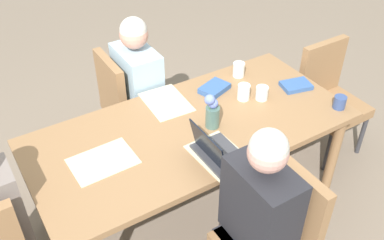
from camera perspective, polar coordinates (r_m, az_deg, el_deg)
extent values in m
plane|color=#756656|center=(3.24, 0.00, -11.18)|extent=(10.00, 10.00, 0.00)
cube|color=olive|center=(2.73, 0.00, -1.16)|extent=(2.02, 0.94, 0.04)
cylinder|color=olive|center=(3.66, 9.20, 2.39)|extent=(0.07, 0.07, 0.70)
cylinder|color=olive|center=(3.04, -19.34, -8.45)|extent=(0.07, 0.07, 0.70)
cylinder|color=olive|center=(3.25, 17.87, -4.45)|extent=(0.07, 0.07, 0.70)
cube|color=olive|center=(2.42, 13.28, -10.32)|extent=(0.06, 0.42, 0.45)
cylinder|color=#333338|center=(2.88, 9.25, -14.56)|extent=(0.04, 0.04, 0.37)
cube|color=#232328|center=(2.34, 8.89, -10.97)|extent=(0.24, 0.40, 0.50)
sphere|color=tan|center=(2.08, 9.86, -4.20)|extent=(0.20, 0.20, 0.20)
sphere|color=beige|center=(2.06, 9.95, -3.57)|extent=(0.19, 0.19, 0.19)
cube|color=olive|center=(3.47, -7.13, 1.54)|extent=(0.44, 0.44, 0.08)
cube|color=olive|center=(3.26, -10.48, 4.25)|extent=(0.06, 0.42, 0.45)
cylinder|color=#333338|center=(3.80, -5.56, 1.13)|extent=(0.04, 0.04, 0.37)
cylinder|color=#333338|center=(3.53, -2.73, -1.98)|extent=(0.04, 0.04, 0.37)
cylinder|color=#333338|center=(3.69, -10.80, -0.73)|extent=(0.04, 0.04, 0.37)
cylinder|color=#333338|center=(3.41, -8.30, -4.11)|extent=(0.04, 0.04, 0.37)
cube|color=#2D2D33|center=(3.53, -6.47, -1.37)|extent=(0.36, 0.34, 0.45)
cube|color=#99B7CC|center=(3.26, -7.05, 5.13)|extent=(0.24, 0.40, 0.50)
sphere|color=tan|center=(3.08, -7.58, 10.95)|extent=(0.20, 0.20, 0.20)
sphere|color=beige|center=(3.06, -7.62, 11.45)|extent=(0.19, 0.19, 0.19)
cube|color=olive|center=(3.62, 17.86, 1.52)|extent=(0.44, 0.44, 0.08)
cube|color=olive|center=(3.58, 16.49, 6.49)|extent=(0.42, 0.06, 0.45)
cylinder|color=#333338|center=(3.79, 21.21, -1.81)|extent=(0.04, 0.04, 0.37)
cylinder|color=#333338|center=(3.54, 17.25, -3.92)|extent=(0.04, 0.04, 0.37)
cylinder|color=#333338|center=(3.96, 17.17, 1.13)|extent=(0.04, 0.04, 0.37)
cylinder|color=#333338|center=(3.72, 13.14, -0.69)|extent=(0.04, 0.04, 0.37)
cylinder|color=#4C6B60|center=(2.68, 2.68, 0.39)|extent=(0.09, 0.09, 0.14)
sphere|color=#6B7FD1|center=(2.59, 2.33, 2.65)|extent=(0.06, 0.06, 0.06)
cylinder|color=#477A3D|center=(2.61, 2.31, 2.04)|extent=(0.01, 0.01, 0.07)
sphere|color=#6B7FD1|center=(2.62, 2.76, 2.15)|extent=(0.06, 0.06, 0.06)
cylinder|color=#477A3D|center=(2.63, 2.75, 1.87)|extent=(0.01, 0.01, 0.03)
sphere|color=#6B7FD1|center=(2.64, 2.62, 2.42)|extent=(0.05, 0.05, 0.05)
cylinder|color=#477A3D|center=(2.65, 2.61, 2.14)|extent=(0.01, 0.01, 0.03)
cube|color=beige|center=(2.52, 3.56, -4.58)|extent=(0.28, 0.37, 0.00)
cube|color=beige|center=(2.93, -3.37, 2.34)|extent=(0.28, 0.37, 0.00)
cube|color=beige|center=(2.53, -11.49, -5.27)|extent=(0.37, 0.27, 0.00)
cube|color=#38383D|center=(2.51, 3.72, -4.55)|extent=(0.22, 0.32, 0.02)
cube|color=black|center=(2.40, 2.09, -3.44)|extent=(0.05, 0.31, 0.20)
cylinder|color=white|center=(3.20, 6.09, 6.54)|extent=(0.08, 0.08, 0.10)
cylinder|color=white|center=(2.95, 6.74, 3.64)|extent=(0.08, 0.08, 0.11)
cylinder|color=#33477A|center=(3.01, 18.64, 2.20)|extent=(0.08, 0.08, 0.09)
cylinder|color=white|center=(2.97, 9.07, 3.49)|extent=(0.08, 0.08, 0.09)
cube|color=#335693|center=(3.03, 2.93, 4.13)|extent=(0.23, 0.20, 0.04)
cube|color=#335693|center=(3.15, 13.37, 4.40)|extent=(0.23, 0.18, 0.03)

